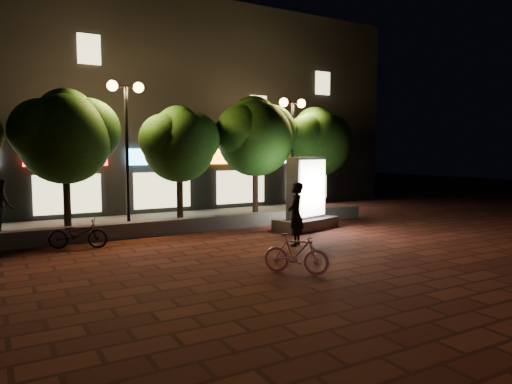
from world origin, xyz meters
TOP-DOWN VIEW (x-y plane):
  - ground at (0.00, 0.00)m, footprint 80.00×80.00m
  - retaining_wall at (0.00, 4.00)m, footprint 16.00×0.45m
  - sidewalk at (0.00, 6.50)m, footprint 16.00×5.00m
  - building_block at (-0.01, 12.99)m, footprint 28.00×8.12m
  - tree_left at (-3.45, 5.46)m, footprint 3.60×3.00m
  - tree_mid at (0.55, 5.46)m, footprint 3.24×2.70m
  - tree_right at (3.86, 5.46)m, footprint 3.72×3.10m
  - tree_far_right at (7.05, 5.46)m, footprint 3.48×2.90m
  - street_lamp_left at (-1.50, 5.20)m, footprint 1.26×0.36m
  - street_lamp_right at (5.50, 5.20)m, footprint 1.26×0.36m
  - ad_kiosk at (4.26, 2.47)m, footprint 2.68×1.85m
  - scooter_pink at (0.39, -2.47)m, footprint 1.34×1.46m
  - rider at (2.23, 0.20)m, footprint 0.82×0.81m
  - scooter_parked at (-3.55, 3.00)m, footprint 1.76×1.15m
  - pedestrian at (-5.43, 6.52)m, footprint 0.91×1.05m

SIDE VIEW (x-z plane):
  - ground at x=0.00m, z-range 0.00..0.00m
  - sidewalk at x=0.00m, z-range 0.00..0.08m
  - retaining_wall at x=0.00m, z-range 0.00..0.50m
  - scooter_parked at x=-3.55m, z-range 0.00..0.88m
  - scooter_pink at x=0.39m, z-range 0.00..0.93m
  - rider at x=2.23m, z-range 0.00..1.91m
  - pedestrian at x=-5.43m, z-range 0.08..1.93m
  - ad_kiosk at x=4.26m, z-range -0.25..2.38m
  - tree_mid at x=0.55m, z-range 0.97..5.47m
  - tree_far_right at x=7.05m, z-range 0.99..5.75m
  - tree_left at x=-3.45m, z-range 1.00..5.89m
  - tree_right at x=3.86m, z-range 1.03..6.10m
  - street_lamp_right at x=5.50m, z-range 1.40..6.38m
  - street_lamp_left at x=-1.50m, z-range 1.44..6.62m
  - building_block at x=-0.01m, z-range -0.65..10.65m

